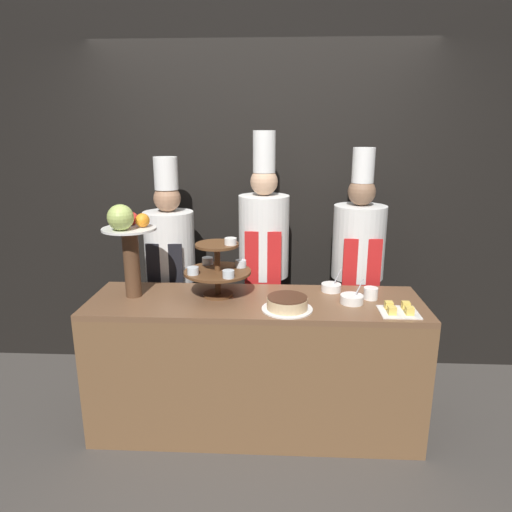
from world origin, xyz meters
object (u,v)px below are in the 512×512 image
Objects in this scene: tiered_stand at (218,267)px; serving_bowl_near at (352,299)px; cake_square_tray at (399,310)px; chef_center_right at (357,264)px; cake_round at (287,304)px; cup_white at (371,293)px; fruit_pedestal at (128,237)px; chef_center_left at (264,256)px; chef_left at (171,265)px; serving_bowl_far at (331,287)px.

tiered_stand is 2.72× the size of serving_bowl_near.
chef_center_right is (-0.12, 0.71, 0.06)m from cake_square_tray.
cake_round is 3.41× the size of cup_white.
cup_white is 0.24m from cake_square_tray.
tiered_stand reaches higher than serving_bowl_near.
chef_center_left is (0.80, 0.54, -0.25)m from fruit_pedestal.
cake_square_tray is at bearing -60.97° from cup_white.
fruit_pedestal is 1.00m from chef_center_left.
fruit_pedestal is 1.99× the size of cake_round.
fruit_pedestal is 6.80× the size of cup_white.
cake_round is at bearing -126.17° from chef_center_right.
chef_center_right is at bearing 77.85° from serving_bowl_near.
tiered_stand is at bearing -152.33° from chef_center_right.
tiered_stand is 4.78× the size of cup_white.
serving_bowl_near reaches higher than cup_white.
cake_square_tray is 1.63m from chef_left.
cup_white is at bearing -89.90° from chef_center_right.
cup_white is 0.15m from serving_bowl_near.
chef_center_right is at bearing 53.83° from cake_round.
serving_bowl_far is at bearing 134.81° from cake_square_tray.
chef_center_right reaches higher than serving_bowl_near.
fruit_pedestal is at bearing -178.42° from cup_white.
chef_left is (-1.47, 0.71, 0.03)m from cake_square_tray.
fruit_pedestal is 0.35× the size of chef_left.
tiered_stand is 0.83m from serving_bowl_near.
cup_white is (0.51, 0.20, -0.00)m from cake_round.
tiered_stand is 1.09m from cake_square_tray.
tiered_stand is at bearing -118.42° from chef_center_left.
tiered_stand is 0.24× the size of chef_left.
cake_square_tray is 0.12× the size of chef_center_right.
serving_bowl_far reaches higher than cake_round.
serving_bowl_near reaches higher than cake_square_tray.
fruit_pedestal is at bearing -172.06° from serving_bowl_far.
chef_center_left is (-0.16, 0.70, 0.09)m from cake_round.
serving_bowl_far is at bearing 49.04° from cake_round.
tiered_stand is 0.23× the size of chef_center_right.
serving_bowl_near is 0.09× the size of chef_left.
serving_bowl_near is at bearing -102.15° from chef_center_right.
serving_bowl_far is 0.43m from chef_center_right.
tiered_stand is 1.92× the size of cake_square_tray.
serving_bowl_far is (-0.34, 0.35, 0.01)m from cake_square_tray.
chef_left reaches higher than serving_bowl_far.
chef_center_right is at bearing 20.28° from fruit_pedestal.
tiered_stand reaches higher than cake_round.
tiered_stand is 0.22× the size of chef_center_left.
tiered_stand is 1.40× the size of cake_round.
serving_bowl_far is 0.09× the size of chef_left.
cake_round is at bearing -39.84° from chef_left.
serving_bowl_far is (1.24, 0.17, -0.36)m from fruit_pedestal.
cup_white is at bearing 1.58° from fruit_pedestal.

